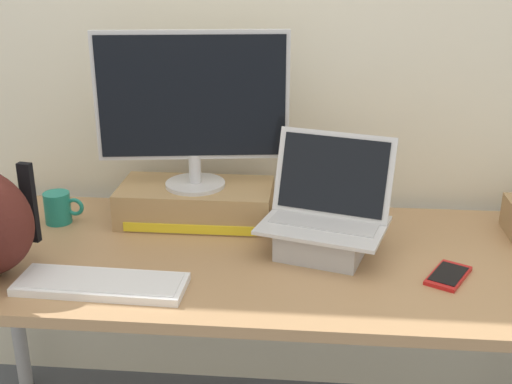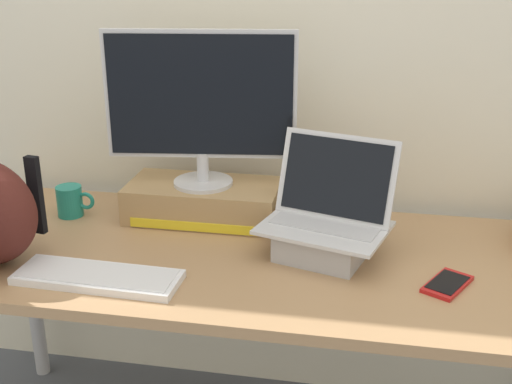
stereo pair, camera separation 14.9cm
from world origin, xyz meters
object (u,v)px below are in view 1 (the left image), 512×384
object	(u,v)px
desktop_monitor	(193,105)
toner_box_yellow	(196,203)
open_laptop	(324,229)
coffee_mug	(59,208)
external_keyboard	(101,284)
cell_phone	(448,275)

from	to	relation	value
desktop_monitor	toner_box_yellow	bearing A→B (deg)	92.73
open_laptop	coffee_mug	bearing A→B (deg)	-172.84
external_keyboard	desktop_monitor	bearing A→B (deg)	72.09
toner_box_yellow	external_keyboard	size ratio (longest dim) A/B	1.09
open_laptop	external_keyboard	size ratio (longest dim) A/B	0.90
coffee_mug	cell_phone	world-z (taller)	coffee_mug
coffee_mug	open_laptop	bearing A→B (deg)	-9.03
external_keyboard	toner_box_yellow	bearing A→B (deg)	72.17
desktop_monitor	open_laptop	distance (m)	0.52
cell_phone	coffee_mug	bearing A→B (deg)	-163.90
desktop_monitor	external_keyboard	world-z (taller)	desktop_monitor
toner_box_yellow	open_laptop	bearing A→B (deg)	-25.76
toner_box_yellow	cell_phone	xyz separation A→B (m)	(0.70, -0.31, -0.05)
external_keyboard	coffee_mug	size ratio (longest dim) A/B	3.50
cell_phone	desktop_monitor	bearing A→B (deg)	-175.00
desktop_monitor	cell_phone	bearing A→B (deg)	-31.50
toner_box_yellow	open_laptop	size ratio (longest dim) A/B	1.21
desktop_monitor	external_keyboard	size ratio (longest dim) A/B	1.32
toner_box_yellow	cell_phone	size ratio (longest dim) A/B	2.76
external_keyboard	cell_phone	size ratio (longest dim) A/B	2.53
toner_box_yellow	open_laptop	world-z (taller)	open_laptop
open_laptop	coffee_mug	world-z (taller)	open_laptop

